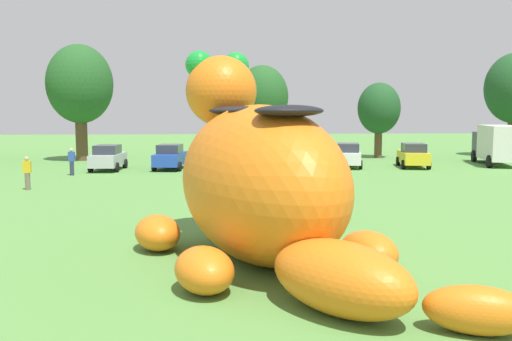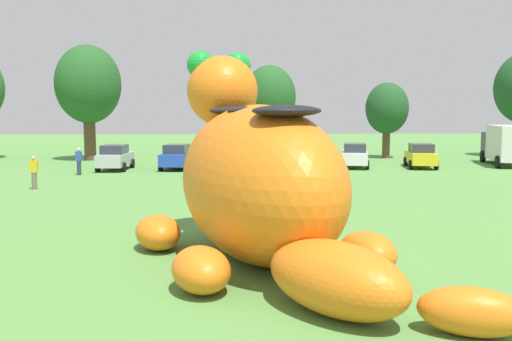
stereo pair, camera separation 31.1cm
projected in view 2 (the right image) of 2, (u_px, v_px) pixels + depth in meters
name	position (u px, v px, depth m)	size (l,w,h in m)	color
ground_plane	(289.00, 251.00, 15.73)	(160.00, 160.00, 0.00)	#568E42
giant_inflatable_creature	(259.00, 181.00, 14.62)	(8.27, 10.52, 5.89)	orange
car_silver	(115.00, 157.00, 37.32)	(2.12, 4.19, 1.72)	#B7BABF
car_blue	(177.00, 157.00, 37.86)	(2.33, 4.28, 1.72)	#2347B7
car_black	(241.00, 156.00, 38.29)	(2.13, 4.19, 1.72)	black
car_orange	(305.00, 157.00, 37.47)	(2.16, 4.21, 1.72)	orange
car_white	(355.00, 155.00, 38.87)	(2.58, 4.37, 1.72)	white
car_yellow	(421.00, 156.00, 38.75)	(2.49, 4.34, 1.72)	yellow
box_truck	(506.00, 144.00, 40.29)	(3.56, 6.70, 2.95)	#333842
tree_left	(88.00, 85.00, 44.17)	(5.23, 5.23, 9.28)	brown
tree_mid_left	(270.00, 98.00, 46.13)	(4.40, 4.40, 7.81)	brown
tree_centre_left	(387.00, 109.00, 46.36)	(3.60, 3.60, 6.39)	brown
spectator_near_inflatable	(34.00, 173.00, 28.08)	(0.38, 0.26, 1.71)	#726656
spectator_mid_field	(325.00, 198.00, 20.03)	(0.38, 0.26, 1.71)	black
spectator_by_cars	(79.00, 161.00, 34.37)	(0.38, 0.26, 1.71)	#2D334C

